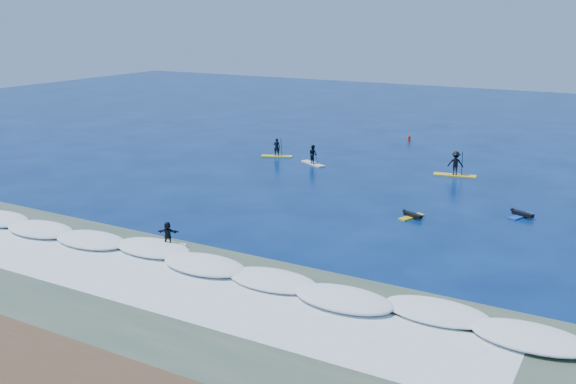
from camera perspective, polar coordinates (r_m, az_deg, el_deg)
The scene contains 12 objects.
ground at distance 42.25m, azimuth -0.16°, elevation -1.92°, with size 160.00×160.00×0.00m, color #031946.
wet_sand_strip at distance 27.24m, azimuth -23.87°, elevation -13.71°, with size 90.00×5.00×0.08m, color #4D3423.
shallow_water at distance 31.63m, azimuth -12.96°, elevation -8.53°, with size 90.00×13.00×0.01m, color #394D3F.
breaking_wave at distance 34.42m, azimuth -8.48°, elevation -6.27°, with size 40.00×6.00×0.30m, color white.
whitewater at distance 32.31m, azimuth -11.76°, elevation -7.94°, with size 34.00×5.00×0.02m, color silver.
sup_paddler_left at distance 58.83m, azimuth -1.00°, elevation 3.74°, with size 2.89×1.72×1.99m.
sup_paddler_center at distance 55.94m, azimuth 2.24°, elevation 3.22°, with size 2.78×1.97×1.96m.
sup_paddler_right at distance 53.51m, azimuth 14.67°, elevation 2.35°, with size 3.46×1.44×2.36m.
prone_paddler_near at distance 42.10m, azimuth 10.95°, elevation -2.08°, with size 1.49×1.98×0.41m.
prone_paddler_far at distance 44.20m, azimuth 20.05°, elevation -1.90°, with size 1.58×2.12×0.43m.
wave_surfer at distance 36.45m, azimuth -10.63°, elevation -3.77°, with size 2.00×1.26×1.41m.
marker_buoy at distance 67.33m, azimuth 10.71°, elevation 4.73°, with size 0.31×0.31×0.75m.
Camera 1 is at (19.94, -35.00, 12.74)m, focal length 40.00 mm.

